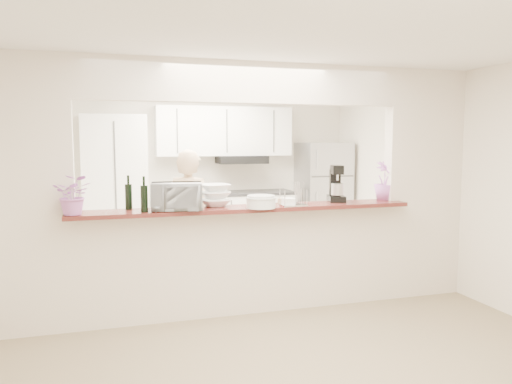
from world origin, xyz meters
name	(u,v)px	position (x,y,z in m)	size (l,w,h in m)	color
floor	(246,312)	(0.00, 0.00, 0.00)	(6.00, 6.00, 0.00)	gray
tile_overlay	(214,273)	(0.00, 1.55, 0.01)	(5.00, 2.90, 0.01)	beige
partition	(246,167)	(0.00, 0.00, 1.48)	(5.00, 0.15, 2.50)	silver
bar_counter	(246,256)	(0.00, 0.00, 0.58)	(3.40, 0.38, 1.09)	silver
kitchen_cabinets	(185,191)	(-0.19, 2.72, 0.97)	(3.15, 0.62, 2.25)	white
refrigerator	(323,195)	(2.05, 2.65, 0.85)	(0.75, 0.70, 1.70)	#A2A2A6
flower_left	(74,195)	(-1.60, -0.15, 1.27)	(0.32, 0.28, 0.36)	#DB74CA
wine_bottle_a	(129,196)	(-1.13, 0.07, 1.22)	(0.06, 0.06, 0.32)	black
wine_bottle_b	(144,198)	(-1.00, -0.15, 1.22)	(0.07, 0.07, 0.33)	black
toaster_oven	(177,196)	(-0.70, -0.10, 1.22)	(0.47, 0.32, 0.26)	#ADADB2
serving_bowls	(215,195)	(-0.30, 0.05, 1.20)	(0.29, 0.29, 0.22)	white
plate_stack_a	(261,202)	(0.10, -0.19, 1.15)	(0.27, 0.27, 0.12)	white
plate_stack_b	(261,203)	(0.10, -0.19, 1.14)	(0.29, 0.29, 0.10)	white
red_bowl	(266,202)	(0.20, -0.03, 1.13)	(0.16, 0.16, 0.07)	maroon
tan_bowl	(284,201)	(0.40, -0.03, 1.12)	(0.14, 0.14, 0.07)	beige
utensil_caddy	(293,196)	(0.45, -0.15, 1.19)	(0.26, 0.16, 0.24)	silver
stand_mixer	(336,185)	(1.02, 0.06, 1.26)	(0.23, 0.30, 0.39)	black
flower_right	(385,181)	(1.60, 0.05, 1.30)	(0.23, 0.23, 0.42)	#D275D9
person	(189,219)	(-0.40, 1.07, 0.81)	(0.59, 0.39, 1.62)	#DBB88E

